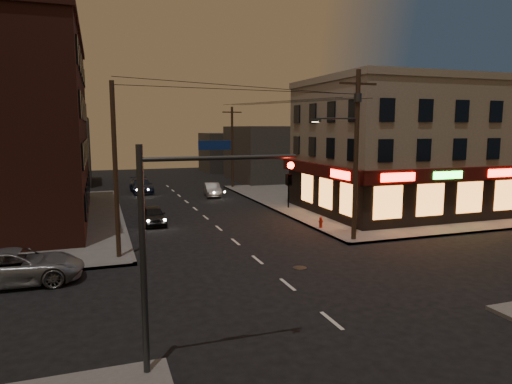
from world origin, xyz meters
name	(u,v)px	position (x,y,z in m)	size (l,w,h in m)	color
ground	(288,285)	(0.00, 0.00, 0.00)	(120.00, 120.00, 0.00)	black
sidewalk_ne	(383,199)	(18.00, 19.00, 0.07)	(24.00, 28.00, 0.15)	#514F4C
pizza_building	(404,146)	(15.93, 13.43, 5.35)	(15.85, 12.85, 10.50)	gray
bg_building_ne_a	(272,153)	(14.00, 38.00, 3.50)	(10.00, 12.00, 7.00)	#3F3D3A
bg_building_nw	(50,152)	(-13.00, 42.00, 4.00)	(9.00, 10.00, 8.00)	#3F3D3A
bg_building_ne_b	(229,152)	(12.00, 52.00, 3.00)	(8.00, 8.00, 6.00)	#3F3D3A
utility_pole_main	(355,146)	(6.68, 5.80, 5.76)	(4.20, 0.44, 10.00)	#382619
utility_pole_far	(232,147)	(6.80, 32.00, 4.65)	(0.26, 0.26, 9.00)	#382619
utility_pole_west	(115,171)	(-6.80, 6.50, 4.65)	(0.24, 0.24, 9.00)	#382619
traffic_signal	(181,227)	(-5.57, -5.60, 4.16)	(4.49, 0.32, 6.47)	#333538
suv_cross	(16,267)	(-11.23, 4.00, 0.78)	(2.59, 5.62, 1.56)	gray
sedan_near	(153,215)	(-4.07, 14.78, 0.65)	(1.54, 3.83, 1.30)	black
sedan_mid	(212,189)	(3.10, 26.63, 0.67)	(1.42, 4.08, 1.34)	slate
sedan_far	(141,186)	(-3.40, 31.45, 0.74)	(2.08, 5.12, 1.49)	#1C2238
fire_hydrant	(321,222)	(6.40, 9.32, 0.55)	(0.33, 0.33, 0.73)	#9F1E0E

